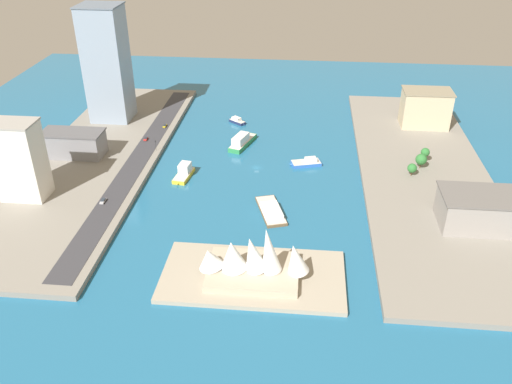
{
  "coord_description": "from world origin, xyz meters",
  "views": [
    {
      "loc": [
        -26.03,
        269.76,
        140.5
      ],
      "look_at": [
        -2.83,
        32.42,
        2.68
      ],
      "focal_mm": 37.23,
      "sensor_mm": 36.0,
      "label": 1
    }
  ],
  "objects_px": {
    "taxi_yellow_cab": "(165,126)",
    "catamaran_blue": "(307,163)",
    "hotel_broad_white": "(20,160)",
    "tower_tall_glass": "(107,64)",
    "carpark_squat_concrete": "(487,210)",
    "pickup_red": "(146,139)",
    "warehouse_low_gray": "(74,143)",
    "ferry_green_doubledeck": "(242,141)",
    "ferry_yellow_fast": "(184,172)",
    "sedan_silver": "(103,201)",
    "barge_flat_brown": "(271,211)",
    "office_block_beige": "(425,108)",
    "traffic_light_waterfront": "(156,144)",
    "patrol_launch_navy": "(237,121)",
    "opera_landmark": "(252,260)"
  },
  "relations": [
    {
      "from": "ferry_yellow_fast",
      "to": "office_block_beige",
      "type": "distance_m",
      "value": 165.09
    },
    {
      "from": "ferry_yellow_fast",
      "to": "tower_tall_glass",
      "type": "bearing_deg",
      "value": -48.84
    },
    {
      "from": "carpark_squat_concrete",
      "to": "pickup_red",
      "type": "height_order",
      "value": "carpark_squat_concrete"
    },
    {
      "from": "ferry_yellow_fast",
      "to": "barge_flat_brown",
      "type": "xyz_separation_m",
      "value": [
        -50.96,
        33.32,
        -1.27
      ]
    },
    {
      "from": "catamaran_blue",
      "to": "tower_tall_glass",
      "type": "xyz_separation_m",
      "value": [
        132.44,
        -52.91,
        38.65
      ]
    },
    {
      "from": "hotel_broad_white",
      "to": "taxi_yellow_cab",
      "type": "height_order",
      "value": "hotel_broad_white"
    },
    {
      "from": "ferry_yellow_fast",
      "to": "pickup_red",
      "type": "xyz_separation_m",
      "value": [
        33.01,
        -40.04,
        0.94
      ]
    },
    {
      "from": "warehouse_low_gray",
      "to": "pickup_red",
      "type": "height_order",
      "value": "warehouse_low_gray"
    },
    {
      "from": "taxi_yellow_cab",
      "to": "catamaran_blue",
      "type": "bearing_deg",
      "value": 156.75
    },
    {
      "from": "warehouse_low_gray",
      "to": "hotel_broad_white",
      "type": "relative_size",
      "value": 0.88
    },
    {
      "from": "catamaran_blue",
      "to": "traffic_light_waterfront",
      "type": "bearing_deg",
      "value": -3.01
    },
    {
      "from": "pickup_red",
      "to": "opera_landmark",
      "type": "xyz_separation_m",
      "value": [
        -79.93,
        124.51,
        5.61
      ]
    },
    {
      "from": "ferry_yellow_fast",
      "to": "traffic_light_waterfront",
      "type": "bearing_deg",
      "value": -48.75
    },
    {
      "from": "catamaran_blue",
      "to": "taxi_yellow_cab",
      "type": "bearing_deg",
      "value": -23.25
    },
    {
      "from": "barge_flat_brown",
      "to": "office_block_beige",
      "type": "height_order",
      "value": "office_block_beige"
    },
    {
      "from": "catamaran_blue",
      "to": "opera_landmark",
      "type": "relative_size",
      "value": 0.41
    },
    {
      "from": "tower_tall_glass",
      "to": "carpark_squat_concrete",
      "type": "relative_size",
      "value": 1.72
    },
    {
      "from": "tower_tall_glass",
      "to": "hotel_broad_white",
      "type": "relative_size",
      "value": 1.84
    },
    {
      "from": "warehouse_low_gray",
      "to": "opera_landmark",
      "type": "relative_size",
      "value": 0.77
    },
    {
      "from": "ferry_yellow_fast",
      "to": "warehouse_low_gray",
      "type": "bearing_deg",
      "value": -12.6
    },
    {
      "from": "barge_flat_brown",
      "to": "warehouse_low_gray",
      "type": "height_order",
      "value": "warehouse_low_gray"
    },
    {
      "from": "patrol_launch_navy",
      "to": "barge_flat_brown",
      "type": "relative_size",
      "value": 0.42
    },
    {
      "from": "warehouse_low_gray",
      "to": "sedan_silver",
      "type": "bearing_deg",
      "value": 124.38
    },
    {
      "from": "patrol_launch_navy",
      "to": "carpark_squat_concrete",
      "type": "relative_size",
      "value": 0.29
    },
    {
      "from": "ferry_yellow_fast",
      "to": "hotel_broad_white",
      "type": "height_order",
      "value": "hotel_broad_white"
    },
    {
      "from": "catamaran_blue",
      "to": "carpark_squat_concrete",
      "type": "xyz_separation_m",
      "value": [
        -83.23,
        59.64,
        9.46
      ]
    },
    {
      "from": "tower_tall_glass",
      "to": "taxi_yellow_cab",
      "type": "height_order",
      "value": "tower_tall_glass"
    },
    {
      "from": "ferry_yellow_fast",
      "to": "office_block_beige",
      "type": "relative_size",
      "value": 0.65
    },
    {
      "from": "barge_flat_brown",
      "to": "carpark_squat_concrete",
      "type": "distance_m",
      "value": 100.58
    },
    {
      "from": "sedan_silver",
      "to": "opera_landmark",
      "type": "bearing_deg",
      "value": 148.89
    },
    {
      "from": "office_block_beige",
      "to": "sedan_silver",
      "type": "height_order",
      "value": "office_block_beige"
    },
    {
      "from": "warehouse_low_gray",
      "to": "ferry_green_doubledeck",
      "type": "bearing_deg",
      "value": -163.71
    },
    {
      "from": "office_block_beige",
      "to": "sedan_silver",
      "type": "bearing_deg",
      "value": 33.43
    },
    {
      "from": "catamaran_blue",
      "to": "office_block_beige",
      "type": "height_order",
      "value": "office_block_beige"
    },
    {
      "from": "catamaran_blue",
      "to": "sedan_silver",
      "type": "relative_size",
      "value": 3.68
    },
    {
      "from": "carpark_squat_concrete",
      "to": "office_block_beige",
      "type": "xyz_separation_m",
      "value": [
        7.52,
        -119.35,
        3.94
      ]
    },
    {
      "from": "ferry_yellow_fast",
      "to": "catamaran_blue",
      "type": "height_order",
      "value": "ferry_yellow_fast"
    },
    {
      "from": "tower_tall_glass",
      "to": "opera_landmark",
      "type": "height_order",
      "value": "tower_tall_glass"
    },
    {
      "from": "warehouse_low_gray",
      "to": "pickup_red",
      "type": "bearing_deg",
      "value": -145.19
    },
    {
      "from": "warehouse_low_gray",
      "to": "hotel_broad_white",
      "type": "height_order",
      "value": "hotel_broad_white"
    },
    {
      "from": "sedan_silver",
      "to": "tower_tall_glass",
      "type": "bearing_deg",
      "value": -74.14
    },
    {
      "from": "ferry_green_doubledeck",
      "to": "barge_flat_brown",
      "type": "height_order",
      "value": "ferry_green_doubledeck"
    },
    {
      "from": "tower_tall_glass",
      "to": "carpark_squat_concrete",
      "type": "height_order",
      "value": "tower_tall_glass"
    },
    {
      "from": "ferry_yellow_fast",
      "to": "patrol_launch_navy",
      "type": "relative_size",
      "value": 1.62
    },
    {
      "from": "carpark_squat_concrete",
      "to": "opera_landmark",
      "type": "height_order",
      "value": "opera_landmark"
    },
    {
      "from": "sedan_silver",
      "to": "carpark_squat_concrete",
      "type": "bearing_deg",
      "value": 179.2
    },
    {
      "from": "pickup_red",
      "to": "tower_tall_glass",
      "type": "bearing_deg",
      "value": -46.99
    },
    {
      "from": "tower_tall_glass",
      "to": "pickup_red",
      "type": "bearing_deg",
      "value": 133.01
    },
    {
      "from": "barge_flat_brown",
      "to": "taxi_yellow_cab",
      "type": "height_order",
      "value": "taxi_yellow_cab"
    },
    {
      "from": "hotel_broad_white",
      "to": "traffic_light_waterfront",
      "type": "xyz_separation_m",
      "value": [
        -51.26,
        -59.13,
        -15.96
      ]
    }
  ]
}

